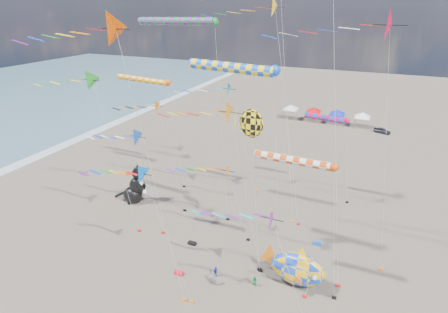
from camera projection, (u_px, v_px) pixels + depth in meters
delta_kite_0 at (139, 109)px, 40.54m from camera, size 10.55×1.62×13.69m
delta_kite_1 at (225, 115)px, 28.95m from camera, size 9.94×2.24×16.62m
delta_kite_2 at (132, 137)px, 35.85m from camera, size 8.88×2.13×12.52m
delta_kite_3 at (91, 83)px, 34.42m from camera, size 10.77×2.22×17.91m
delta_kite_4 at (382, 27)px, 26.35m from camera, size 12.50×2.76×23.67m
delta_kite_5 at (124, 32)px, 22.77m from camera, size 11.60×2.42×23.52m
delta_kite_6 at (257, 226)px, 26.29m from camera, size 10.33×1.99×9.63m
delta_kite_8 at (265, 10)px, 33.46m from camera, size 12.98×2.16×24.56m
delta_kite_9 at (137, 174)px, 27.11m from camera, size 9.27×1.68×12.81m
delta_kite_10 at (230, 90)px, 44.06m from camera, size 10.46×1.95×15.07m
delta_kite_12 at (217, 172)px, 36.44m from camera, size 9.22×1.68×8.83m
windsock_0 at (328, 119)px, 42.28m from camera, size 6.64×0.72×11.33m
windsock_1 at (179, 22)px, 34.94m from camera, size 10.41×0.83×22.50m
windsock_2 at (146, 81)px, 45.24m from camera, size 9.39×0.73×15.02m
windsock_3 at (235, 69)px, 28.32m from camera, size 9.18×0.90×19.36m
windsock_4 at (298, 162)px, 27.16m from camera, size 7.90×0.69×12.80m
angelfish_kite at (249, 125)px, 30.75m from camera, size 3.74×3.02×15.35m
cat_inflatable at (133, 184)px, 44.44m from camera, size 4.27×2.98×5.23m
fish_inflatable at (297, 269)px, 31.10m from camera, size 6.66×2.98×4.53m
person_adult at (213, 279)px, 31.69m from camera, size 0.66×0.57×1.53m
child_green at (255, 282)px, 31.63m from camera, size 0.64×0.58×1.07m
child_blue at (216, 272)px, 32.85m from camera, size 0.55×0.69×1.10m
kite_bag_0 at (317, 244)px, 37.34m from camera, size 0.90×0.44×0.30m
kite_bag_2 at (192, 243)px, 37.39m from camera, size 0.90×0.44×0.30m
kite_bag_3 at (179, 273)px, 33.24m from camera, size 0.90×0.44×0.30m
tent_row at (326, 109)px, 74.51m from camera, size 19.20×4.20×3.80m
parked_car at (382, 131)px, 69.59m from camera, size 3.48×2.35×1.10m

